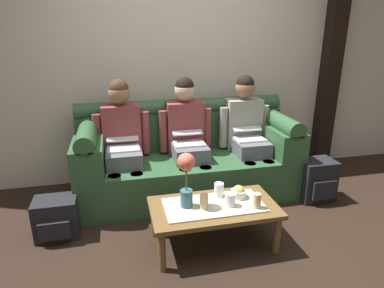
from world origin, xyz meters
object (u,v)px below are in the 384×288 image
(person_middle, at_px, (187,133))
(coffee_table, at_px, (214,210))
(person_left, at_px, (122,137))
(flower_vase, at_px, (186,175))
(cup_near_right, at_px, (257,201))
(snack_bowl, at_px, (238,192))
(cup_far_center, at_px, (204,201))
(backpack_left, at_px, (57,218))
(cup_near_left, at_px, (219,190))
(person_right, at_px, (246,129))
(cup_far_left, at_px, (230,200))
(couch, at_px, (187,159))
(backpack_right, at_px, (316,180))

(person_middle, height_order, coffee_table, person_middle)
(person_left, bearing_deg, flower_vase, -65.66)
(cup_near_right, bearing_deg, snack_bowl, 112.11)
(person_left, height_order, cup_far_center, person_left)
(coffee_table, height_order, backpack_left, coffee_table)
(coffee_table, height_order, cup_near_left, cup_near_left)
(snack_bowl, height_order, backpack_left, snack_bowl)
(person_middle, xyz_separation_m, person_right, (0.66, 0.00, -0.00))
(person_right, height_order, cup_near_left, person_right)
(cup_far_center, bearing_deg, snack_bowl, 17.99)
(cup_near_left, relative_size, cup_far_left, 1.13)
(person_middle, height_order, snack_bowl, person_middle)
(flower_vase, bearing_deg, couch, 77.56)
(coffee_table, relative_size, flower_vase, 2.28)
(person_middle, relative_size, cup_near_left, 10.44)
(person_right, relative_size, cup_near_left, 10.44)
(person_left, height_order, cup_far_left, person_left)
(person_left, bearing_deg, cup_near_right, -49.26)
(person_right, xyz_separation_m, cup_far_center, (-0.75, -1.03, -0.23))
(couch, distance_m, cup_near_left, 0.89)
(cup_near_right, bearing_deg, person_left, 130.74)
(person_left, xyz_separation_m, person_right, (1.31, -0.00, 0.00))
(coffee_table, height_order, snack_bowl, snack_bowl)
(flower_vase, distance_m, cup_near_right, 0.58)
(person_middle, height_order, cup_far_left, person_middle)
(person_right, relative_size, cup_far_left, 11.81)
(coffee_table, xyz_separation_m, backpack_right, (1.25, 0.51, -0.10))
(person_left, distance_m, backpack_right, 2.02)
(cup_near_left, relative_size, backpack_left, 0.33)
(person_middle, bearing_deg, person_left, 179.98)
(person_left, relative_size, person_right, 1.00)
(cup_near_right, bearing_deg, backpack_left, 161.00)
(person_left, height_order, flower_vase, person_left)
(person_left, xyz_separation_m, snack_bowl, (0.89, -0.93, -0.25))
(cup_near_left, bearing_deg, person_middle, 95.11)
(person_middle, bearing_deg, cup_far_center, -94.96)
(snack_bowl, xyz_separation_m, cup_far_center, (-0.32, -0.10, 0.02))
(person_middle, distance_m, backpack_right, 1.41)
(couch, distance_m, snack_bowl, 0.96)
(cup_far_center, bearing_deg, person_middle, 85.04)
(person_middle, bearing_deg, backpack_right, -21.30)
(person_left, relative_size, backpack_left, 3.49)
(person_middle, height_order, cup_near_right, person_middle)
(person_left, bearing_deg, coffee_table, -56.69)
(coffee_table, bearing_deg, cup_far_left, -20.58)
(coffee_table, xyz_separation_m, backpack_left, (-1.26, 0.42, -0.15))
(couch, height_order, cup_far_left, couch)
(coffee_table, distance_m, cup_far_left, 0.16)
(coffee_table, relative_size, snack_bowl, 8.00)
(person_left, distance_m, person_middle, 0.66)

